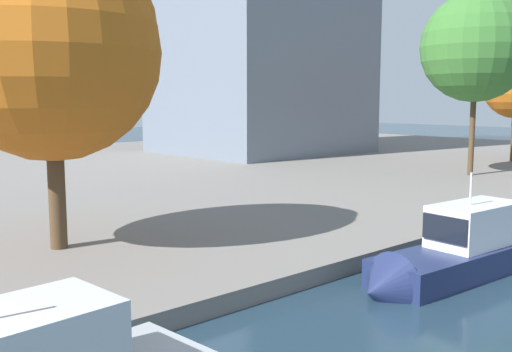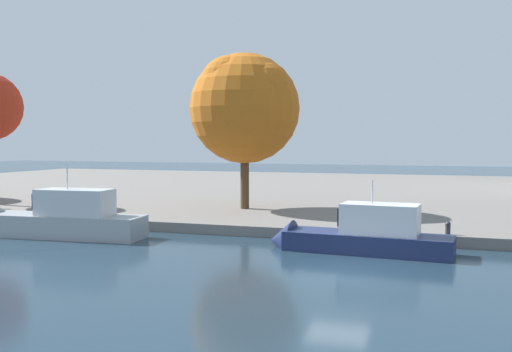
{
  "view_description": "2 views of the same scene",
  "coord_description": "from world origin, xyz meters",
  "px_view_note": "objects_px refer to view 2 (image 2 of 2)",
  "views": [
    {
      "loc": [
        -18.1,
        -4.86,
        6.02
      ],
      "look_at": [
        -4.74,
        10.03,
        3.4
      ],
      "focal_mm": 40.85,
      "sensor_mm": 36.0,
      "label": 1
    },
    {
      "loc": [
        4.14,
        -22.98,
        5.39
      ],
      "look_at": [
        -6.63,
        9.37,
        3.34
      ],
      "focal_mm": 40.46,
      "sensor_mm": 36.0,
      "label": 2
    }
  ],
  "objects_px": {
    "mooring_bollard_0": "(448,228)",
    "motor_yacht_2": "(357,238)",
    "tree_0": "(245,104)",
    "motor_yacht_1": "(58,222)"
  },
  "relations": [
    {
      "from": "mooring_bollard_0",
      "to": "motor_yacht_2",
      "type": "bearing_deg",
      "value": -144.39
    },
    {
      "from": "tree_0",
      "to": "motor_yacht_2",
      "type": "bearing_deg",
      "value": -47.44
    },
    {
      "from": "mooring_bollard_0",
      "to": "tree_0",
      "type": "relative_size",
      "value": 0.06
    },
    {
      "from": "motor_yacht_1",
      "to": "tree_0",
      "type": "height_order",
      "value": "tree_0"
    },
    {
      "from": "motor_yacht_1",
      "to": "mooring_bollard_0",
      "type": "height_order",
      "value": "motor_yacht_1"
    },
    {
      "from": "motor_yacht_1",
      "to": "mooring_bollard_0",
      "type": "xyz_separation_m",
      "value": [
        20.91,
        3.92,
        0.12
      ]
    },
    {
      "from": "motor_yacht_1",
      "to": "motor_yacht_2",
      "type": "bearing_deg",
      "value": 178.65
    },
    {
      "from": "motor_yacht_2",
      "to": "mooring_bollard_0",
      "type": "bearing_deg",
      "value": -140.38
    },
    {
      "from": "motor_yacht_1",
      "to": "mooring_bollard_0",
      "type": "distance_m",
      "value": 21.27
    },
    {
      "from": "motor_yacht_1",
      "to": "mooring_bollard_0",
      "type": "relative_size",
      "value": 15.22
    }
  ]
}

